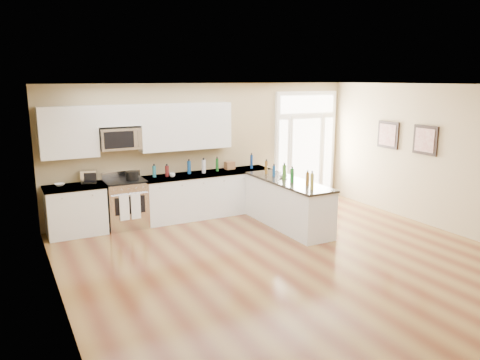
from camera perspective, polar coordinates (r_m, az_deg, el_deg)
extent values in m
plane|color=#5B2E19|center=(7.25, 9.44, -11.44)|extent=(8.00, 8.00, 0.00)
plane|color=tan|center=(10.22, -3.91, 3.83)|extent=(7.00, 0.00, 7.00)
plane|color=tan|center=(5.49, -20.68, -4.34)|extent=(0.00, 8.00, 8.00)
plane|color=tan|center=(9.34, 27.19, 1.69)|extent=(0.00, 8.00, 8.00)
plane|color=white|center=(6.65, 10.30, 11.26)|extent=(8.00, 8.00, 0.00)
cube|color=silver|center=(9.35, -19.35, -3.60)|extent=(1.06, 0.62, 0.90)
cube|color=black|center=(9.46, -19.18, -5.94)|extent=(1.02, 0.52, 0.10)
cube|color=black|center=(9.23, -19.56, -0.80)|extent=(1.10, 0.66, 0.04)
cube|color=silver|center=(10.06, -3.92, -1.82)|extent=(2.81, 0.62, 0.90)
cube|color=black|center=(10.17, -3.89, -4.01)|extent=(2.77, 0.52, 0.10)
cube|color=black|center=(9.96, -3.96, 0.80)|extent=(2.85, 0.66, 0.04)
cube|color=silver|center=(9.33, 5.81, -2.98)|extent=(0.65, 2.28, 0.90)
cube|color=black|center=(9.44, 5.75, -5.32)|extent=(0.61, 2.18, 0.10)
cube|color=black|center=(9.22, 5.87, -0.16)|extent=(0.69, 2.32, 0.04)
cube|color=silver|center=(9.21, -20.20, 5.48)|extent=(1.04, 0.33, 0.95)
cube|color=silver|center=(9.79, -6.63, 6.50)|extent=(1.94, 0.33, 0.95)
cube|color=silver|center=(9.36, -14.64, 7.62)|extent=(0.82, 0.33, 0.40)
cube|color=silver|center=(9.37, -14.45, 4.92)|extent=(0.78, 0.40, 0.42)
cube|color=black|center=(9.15, -14.51, 4.76)|extent=(0.56, 0.01, 0.32)
cube|color=white|center=(11.46, 7.96, 4.15)|extent=(1.70, 0.08, 2.60)
cube|color=white|center=(11.45, 8.06, 2.88)|extent=(0.78, 0.02, 1.80)
cube|color=white|center=(11.09, 5.29, 2.64)|extent=(0.22, 0.02, 1.80)
cube|color=white|center=(11.85, 10.66, 3.10)|extent=(0.22, 0.02, 1.80)
cube|color=white|center=(11.32, 8.26, 9.13)|extent=(1.50, 0.02, 0.40)
cube|color=black|center=(10.67, 17.61, 5.27)|extent=(0.04, 0.58, 0.58)
cube|color=brown|center=(10.65, 17.51, 5.26)|extent=(0.01, 0.46, 0.46)
cube|color=black|center=(10.00, 21.67, 4.54)|extent=(0.04, 0.58, 0.58)
cube|color=brown|center=(9.98, 21.57, 4.54)|extent=(0.01, 0.46, 0.46)
cube|color=silver|center=(9.51, -13.72, -2.92)|extent=(0.77, 0.63, 0.92)
cube|color=black|center=(9.40, -13.86, -0.12)|extent=(0.77, 0.60, 0.03)
cube|color=silver|center=(9.67, -14.32, 0.65)|extent=(0.77, 0.04, 0.14)
cube|color=black|center=(9.20, -13.24, -3.03)|extent=(0.58, 0.01, 0.34)
cylinder|color=silver|center=(9.12, -13.27, -1.73)|extent=(0.70, 0.02, 0.02)
cube|color=white|center=(9.14, -13.91, -3.29)|extent=(0.18, 0.02, 0.50)
cube|color=white|center=(9.19, -12.58, -3.13)|extent=(0.18, 0.02, 0.50)
cylinder|color=black|center=(9.36, -13.02, 0.56)|extent=(0.30, 0.30, 0.19)
cube|color=silver|center=(9.38, -17.93, 0.41)|extent=(0.34, 0.30, 0.25)
cube|color=brown|center=(10.29, -1.27, 1.80)|extent=(0.22, 0.17, 0.17)
imported|color=white|center=(9.32, -21.14, -0.53)|extent=(0.21, 0.21, 0.05)
imported|color=white|center=(9.47, 5.30, 0.47)|extent=(0.20, 0.20, 0.05)
imported|color=white|center=(9.56, -8.25, 0.61)|extent=(0.12, 0.12, 0.09)
cylinder|color=#19591E|center=(9.01, 6.37, 0.57)|extent=(0.07, 0.07, 0.28)
cylinder|color=navy|center=(9.55, 4.16, 1.10)|extent=(0.06, 0.06, 0.22)
cylinder|color=brown|center=(9.80, 3.23, 1.54)|extent=(0.06, 0.06, 0.27)
cylinder|color=olive|center=(8.49, 8.77, -0.15)|extent=(0.06, 0.06, 0.30)
cylinder|color=#26727F|center=(9.61, -10.41, 1.04)|extent=(0.07, 0.07, 0.23)
cylinder|color=#591919|center=(9.63, -8.89, 1.09)|extent=(0.08, 0.08, 0.22)
cylinder|color=#B2B2B7|center=(9.88, -4.45, 1.66)|extent=(0.08, 0.08, 0.28)
cylinder|color=navy|center=(10.37, 1.42, 2.26)|extent=(0.06, 0.06, 0.31)
cylinder|color=#3F7226|center=(9.27, 5.42, 0.97)|extent=(0.08, 0.08, 0.29)
cylinder|color=#19591E|center=(10.09, -2.80, 1.87)|extent=(0.06, 0.06, 0.27)
cylinder|color=navy|center=(9.84, -6.23, 1.54)|extent=(0.08, 0.08, 0.27)
cylinder|color=brown|center=(8.80, 8.23, 0.14)|extent=(0.07, 0.07, 0.25)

